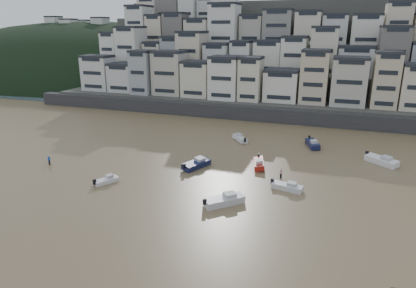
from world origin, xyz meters
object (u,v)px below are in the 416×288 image
at_px(boat_c, 196,163).
at_px(boat_j, 106,180).
at_px(boat_g, 382,159).
at_px(boat_h, 240,138).
at_px(person_pink, 281,173).
at_px(boat_i, 313,143).
at_px(boat_e, 259,163).
at_px(boat_b, 287,186).
at_px(person_blue, 49,160).
at_px(boat_a, 224,199).

distance_m(boat_c, boat_j, 15.17).
xyz_separation_m(boat_g, boat_j, (-40.76, -23.13, -0.30)).
height_order(boat_h, person_pink, person_pink).
relative_size(boat_i, boat_e, 1.07).
distance_m(boat_b, person_blue, 40.83).
bearing_deg(boat_g, boat_h, -152.42).
distance_m(boat_h, boat_e, 15.43).
bearing_deg(boat_a, boat_h, 56.13).
relative_size(boat_g, boat_b, 1.26).
xyz_separation_m(boat_h, boat_c, (-3.05, -17.71, 0.11)).
relative_size(boat_i, boat_b, 1.20).
distance_m(person_blue, person_pink, 39.81).
height_order(boat_h, person_blue, person_blue).
distance_m(boat_i, boat_j, 40.99).
relative_size(boat_h, boat_c, 0.87).
height_order(boat_g, boat_e, boat_g).
bearing_deg(boat_i, person_pink, -29.24).
relative_size(boat_h, boat_j, 1.30).
xyz_separation_m(boat_i, boat_b, (-1.91, -22.69, -0.14)).
bearing_deg(boat_a, boat_b, 1.37).
relative_size(boat_h, boat_g, 0.84).
bearing_deg(boat_a, person_pink, 19.18).
height_order(boat_a, boat_i, boat_a).
bearing_deg(boat_e, person_blue, -86.22).
relative_size(boat_h, person_blue, 3.05).
bearing_deg(boat_a, boat_e, 40.05).
relative_size(boat_h, person_pink, 3.05).
bearing_deg(boat_h, boat_b, 172.70).
bearing_deg(boat_e, boat_j, -68.78).
bearing_deg(boat_j, person_blue, 104.26).
relative_size(boat_c, person_blue, 3.52).
bearing_deg(boat_j, boat_a, -64.34).
height_order(boat_h, boat_i, boat_i).
xyz_separation_m(boat_c, boat_j, (-10.78, -10.67, -0.28)).
height_order(boat_i, boat_c, boat_c).
relative_size(boat_a, boat_e, 1.10).
distance_m(boat_i, boat_c, 25.83).
bearing_deg(boat_e, person_pink, 35.04).
distance_m(boat_h, boat_j, 31.57).
bearing_deg(person_pink, boat_c, -179.38).
relative_size(boat_a, person_pink, 3.54).
xyz_separation_m(boat_b, boat_j, (-26.67, -6.69, -0.12)).
xyz_separation_m(boat_j, person_blue, (-14.03, 3.52, 0.31)).
bearing_deg(boat_g, boat_c, -118.84).
relative_size(boat_j, person_pink, 2.35).
height_order(boat_j, person_pink, person_pink).
xyz_separation_m(boat_a, boat_e, (1.51, 15.51, -0.07)).
bearing_deg(boat_e, boat_g, 99.25).
height_order(boat_i, boat_e, boat_i).
distance_m(boat_a, boat_e, 15.58).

